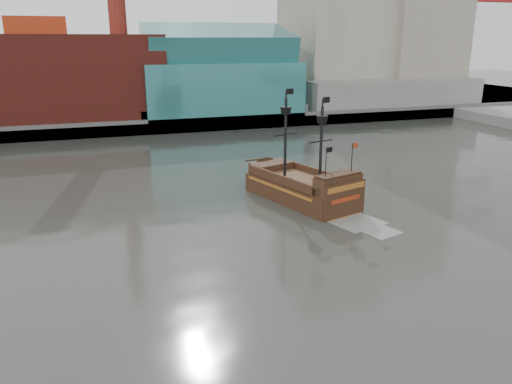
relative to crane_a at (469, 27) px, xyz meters
name	(u,v)px	position (x,y,z in m)	size (l,w,h in m)	color
ground	(339,294)	(-78.63, -82.00, -19.11)	(400.00, 400.00, 0.00)	#2B2E28
promenade_far	(154,107)	(-78.63, 10.00, -18.11)	(220.00, 60.00, 2.00)	slate
seawall	(176,126)	(-78.63, -19.50, -17.81)	(220.00, 1.00, 2.60)	#4C4C49
crane_a	(469,27)	(0.00, 0.00, 0.00)	(22.50, 4.00, 32.25)	slate
crane_b	(471,41)	(9.60, 10.00, -3.54)	(19.10, 4.00, 26.25)	slate
pirate_ship	(302,190)	(-72.97, -62.79, -18.00)	(9.42, 17.17, 12.32)	black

